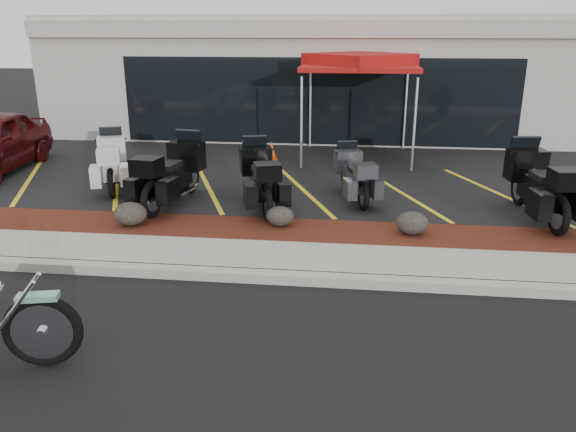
# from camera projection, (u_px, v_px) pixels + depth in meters

# --- Properties ---
(ground) EXTENTS (90.00, 90.00, 0.00)m
(ground) POSITION_uv_depth(u_px,v_px,m) (261.00, 309.00, 7.60)
(ground) COLOR black
(ground) RESTS_ON ground
(curb) EXTENTS (24.00, 0.25, 0.15)m
(curb) POSITION_uv_depth(u_px,v_px,m) (271.00, 277.00, 8.43)
(curb) COLOR gray
(curb) RESTS_ON ground
(sidewalk) EXTENTS (24.00, 1.20, 0.15)m
(sidewalk) POSITION_uv_depth(u_px,v_px,m) (277.00, 259.00, 9.09)
(sidewalk) COLOR gray
(sidewalk) RESTS_ON ground
(mulch_bed) EXTENTS (24.00, 1.20, 0.16)m
(mulch_bed) POSITION_uv_depth(u_px,v_px,m) (286.00, 233.00, 10.21)
(mulch_bed) COLOR #39130D
(mulch_bed) RESTS_ON ground
(upper_lot) EXTENTS (26.00, 9.60, 0.15)m
(upper_lot) POSITION_uv_depth(u_px,v_px,m) (310.00, 165.00, 15.30)
(upper_lot) COLOR black
(upper_lot) RESTS_ON ground
(dealership_building) EXTENTS (18.00, 8.16, 4.00)m
(dealership_building) POSITION_uv_depth(u_px,v_px,m) (324.00, 74.00, 20.59)
(dealership_building) COLOR #9B968C
(dealership_building) RESTS_ON ground
(boulder_left) EXTENTS (0.61, 0.51, 0.43)m
(boulder_left) POSITION_uv_depth(u_px,v_px,m) (130.00, 214.00, 10.32)
(boulder_left) COLOR black
(boulder_left) RESTS_ON mulch_bed
(boulder_mid) EXTENTS (0.52, 0.43, 0.37)m
(boulder_mid) POSITION_uv_depth(u_px,v_px,m) (280.00, 216.00, 10.30)
(boulder_mid) COLOR black
(boulder_mid) RESTS_ON mulch_bed
(boulder_right) EXTENTS (0.57, 0.48, 0.41)m
(boulder_right) POSITION_uv_depth(u_px,v_px,m) (412.00, 223.00, 9.88)
(boulder_right) COLOR black
(boulder_right) RESTS_ON mulch_bed
(hero_cruiser) EXTENTS (3.37, 1.55, 1.15)m
(hero_cruiser) POSITION_uv_depth(u_px,v_px,m) (41.00, 321.00, 6.15)
(hero_cruiser) COLOR #6AA58D
(hero_cruiser) RESTS_ON ground
(touring_white) EXTENTS (1.58, 2.36, 1.28)m
(touring_white) POSITION_uv_depth(u_px,v_px,m) (113.00, 154.00, 13.33)
(touring_white) COLOR white
(touring_white) RESTS_ON upper_lot
(touring_black_front) EXTENTS (1.28, 2.55, 1.42)m
(touring_black_front) POSITION_uv_depth(u_px,v_px,m) (190.00, 162.00, 12.21)
(touring_black_front) COLOR black
(touring_black_front) RESTS_ON upper_lot
(touring_black_mid) EXTENTS (1.53, 2.44, 1.33)m
(touring_black_mid) POSITION_uv_depth(u_px,v_px,m) (255.00, 166.00, 12.03)
(touring_black_mid) COLOR black
(touring_black_mid) RESTS_ON upper_lot
(touring_grey) EXTENTS (1.24, 2.09, 1.14)m
(touring_grey) POSITION_uv_depth(u_px,v_px,m) (346.00, 166.00, 12.43)
(touring_grey) COLOR #313136
(touring_grey) RESTS_ON upper_lot
(touring_black_rear) EXTENTS (1.20, 2.55, 1.44)m
(touring_black_rear) POSITION_uv_depth(u_px,v_px,m) (522.00, 171.00, 11.37)
(touring_black_rear) COLOR black
(touring_black_rear) RESTS_ON upper_lot
(traffic_cone) EXTENTS (0.33, 0.33, 0.51)m
(traffic_cone) POSITION_uv_depth(u_px,v_px,m) (272.00, 151.00, 15.52)
(traffic_cone) COLOR #F54E08
(traffic_cone) RESTS_ON upper_lot
(popup_canopy) EXTENTS (3.71, 3.71, 2.83)m
(popup_canopy) POSITION_uv_depth(u_px,v_px,m) (359.00, 63.00, 15.05)
(popup_canopy) COLOR silver
(popup_canopy) RESTS_ON upper_lot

